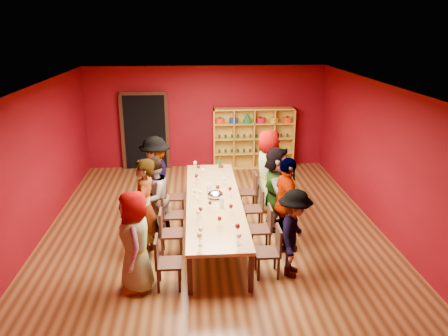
# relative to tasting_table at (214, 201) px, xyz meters

# --- Properties ---
(room_shell) EXTENTS (7.10, 9.10, 3.04)m
(room_shell) POSITION_rel_tasting_table_xyz_m (0.00, 0.00, 0.80)
(room_shell) COLOR #522E15
(room_shell) RESTS_ON ground
(tasting_table) EXTENTS (1.10, 4.50, 0.75)m
(tasting_table) POSITION_rel_tasting_table_xyz_m (0.00, 0.00, 0.00)
(tasting_table) COLOR #A17B43
(tasting_table) RESTS_ON ground
(doorway) EXTENTS (1.40, 0.17, 2.30)m
(doorway) POSITION_rel_tasting_table_xyz_m (-1.80, 4.43, 0.42)
(doorway) COLOR black
(doorway) RESTS_ON ground
(shelving_unit) EXTENTS (2.40, 0.40, 1.80)m
(shelving_unit) POSITION_rel_tasting_table_xyz_m (1.40, 4.32, 0.28)
(shelving_unit) COLOR gold
(shelving_unit) RESTS_ON ground
(chair_person_left_0) EXTENTS (0.42, 0.42, 0.89)m
(chair_person_left_0) POSITION_rel_tasting_table_xyz_m (-0.91, -1.92, -0.20)
(chair_person_left_0) COLOR black
(chair_person_left_0) RESTS_ON ground
(person_left_0) EXTENTS (0.57, 0.89, 1.70)m
(person_left_0) POSITION_rel_tasting_table_xyz_m (-1.35, -1.92, 0.15)
(person_left_0) COLOR #151A3C
(person_left_0) RESTS_ON ground
(chair_person_left_1) EXTENTS (0.42, 0.42, 0.89)m
(chair_person_left_1) POSITION_rel_tasting_table_xyz_m (-0.91, -0.86, -0.20)
(chair_person_left_1) COLOR black
(chair_person_left_1) RESTS_ON ground
(person_left_1) EXTENTS (0.54, 0.72, 1.89)m
(person_left_1) POSITION_rel_tasting_table_xyz_m (-1.30, -0.86, 0.25)
(person_left_1) COLOR #16193D
(person_left_1) RESTS_ON ground
(chair_person_left_2) EXTENTS (0.42, 0.42, 0.89)m
(chair_person_left_2) POSITION_rel_tasting_table_xyz_m (-0.91, -0.05, -0.20)
(chair_person_left_2) COLOR black
(chair_person_left_2) RESTS_ON ground
(person_left_2) EXTENTS (0.75, 0.93, 1.68)m
(person_left_2) POSITION_rel_tasting_table_xyz_m (-1.21, -0.05, 0.14)
(person_left_2) COLOR silver
(person_left_2) RESTS_ON ground
(chair_person_left_3) EXTENTS (0.42, 0.42, 0.89)m
(chair_person_left_3) POSITION_rel_tasting_table_xyz_m (-0.91, 0.93, -0.20)
(chair_person_left_3) COLOR black
(chair_person_left_3) RESTS_ON ground
(person_left_3) EXTENTS (0.54, 1.21, 1.83)m
(person_left_3) POSITION_rel_tasting_table_xyz_m (-1.23, 0.93, 0.22)
(person_left_3) COLOR white
(person_left_3) RESTS_ON ground
(chair_person_right_0) EXTENTS (0.42, 0.42, 0.89)m
(chair_person_right_0) POSITION_rel_tasting_table_xyz_m (0.91, -1.69, -0.20)
(chair_person_right_0) COLOR black
(chair_person_right_0) RESTS_ON ground
(person_right_0) EXTENTS (0.76, 1.09, 1.55)m
(person_right_0) POSITION_rel_tasting_table_xyz_m (1.28, -1.69, 0.08)
(person_right_0) COLOR #CF8A97
(person_right_0) RESTS_ON ground
(chair_person_right_1) EXTENTS (0.42, 0.42, 0.89)m
(chair_person_right_1) POSITION_rel_tasting_table_xyz_m (0.91, -0.81, -0.20)
(chair_person_right_1) COLOR black
(chair_person_right_1) RESTS_ON ground
(person_right_1) EXTENTS (0.58, 1.11, 1.84)m
(person_right_1) POSITION_rel_tasting_table_xyz_m (1.33, -0.81, 0.22)
(person_right_1) COLOR #45454A
(person_right_1) RESTS_ON ground
(chair_person_right_2) EXTENTS (0.42, 0.42, 0.89)m
(chair_person_right_2) POSITION_rel_tasting_table_xyz_m (0.91, 0.15, -0.20)
(chair_person_right_2) COLOR black
(chair_person_right_2) RESTS_ON ground
(person_right_2) EXTENTS (0.62, 1.69, 1.78)m
(person_right_2) POSITION_rel_tasting_table_xyz_m (1.31, 0.15, 0.19)
(person_right_2) COLOR pink
(person_right_2) RESTS_ON ground
(chair_person_right_3) EXTENTS (0.42, 0.42, 0.89)m
(chair_person_right_3) POSITION_rel_tasting_table_xyz_m (0.91, 1.11, -0.20)
(chair_person_right_3) COLOR black
(chair_person_right_3) RESTS_ON ground
(person_right_3) EXTENTS (0.56, 0.95, 1.89)m
(person_right_3) POSITION_rel_tasting_table_xyz_m (1.30, 1.11, 0.25)
(person_right_3) COLOR silver
(person_right_3) RESTS_ON ground
(wine_glass_0) EXTENTS (0.09, 0.09, 0.22)m
(wine_glass_0) POSITION_rel_tasting_table_xyz_m (0.32, -1.63, 0.21)
(wine_glass_0) COLOR silver
(wine_glass_0) RESTS_ON tasting_table
(wine_glass_1) EXTENTS (0.09, 0.09, 0.22)m
(wine_glass_1) POSITION_rel_tasting_table_xyz_m (-0.34, 0.97, 0.21)
(wine_glass_1) COLOR silver
(wine_glass_1) RESTS_ON tasting_table
(wine_glass_2) EXTENTS (0.08, 0.08, 0.20)m
(wine_glass_2) POSITION_rel_tasting_table_xyz_m (-0.33, -1.00, 0.20)
(wine_glass_2) COLOR silver
(wine_glass_2) RESTS_ON tasting_table
(wine_glass_3) EXTENTS (0.08, 0.08, 0.21)m
(wine_glass_3) POSITION_rel_tasting_table_xyz_m (0.10, 0.25, 0.20)
(wine_glass_3) COLOR silver
(wine_glass_3) RESTS_ON tasting_table
(wine_glass_4) EXTENTS (0.09, 0.09, 0.22)m
(wine_glass_4) POSITION_rel_tasting_table_xyz_m (-0.18, 1.35, 0.21)
(wine_glass_4) COLOR silver
(wine_glass_4) RESTS_ON tasting_table
(wine_glass_5) EXTENTS (0.07, 0.07, 0.19)m
(wine_glass_5) POSITION_rel_tasting_table_xyz_m (-0.28, -0.83, 0.19)
(wine_glass_5) COLOR silver
(wine_glass_5) RESTS_ON tasting_table
(wine_glass_6) EXTENTS (0.08, 0.08, 0.20)m
(wine_glass_6) POSITION_rel_tasting_table_xyz_m (-0.27, -0.03, 0.20)
(wine_glass_6) COLOR silver
(wine_glass_6) RESTS_ON tasting_table
(wine_glass_7) EXTENTS (0.08, 0.08, 0.20)m
(wine_glass_7) POSITION_rel_tasting_table_xyz_m (-0.37, 0.06, 0.20)
(wine_glass_7) COLOR silver
(wine_glass_7) RESTS_ON tasting_table
(wine_glass_8) EXTENTS (0.09, 0.09, 0.22)m
(wine_glass_8) POSITION_rel_tasting_table_xyz_m (-0.32, -1.92, 0.21)
(wine_glass_8) COLOR silver
(wine_glass_8) RESTS_ON tasting_table
(wine_glass_9) EXTENTS (0.08, 0.08, 0.21)m
(wine_glass_9) POSITION_rel_tasting_table_xyz_m (-0.30, -1.69, 0.20)
(wine_glass_9) COLOR silver
(wine_glass_9) RESTS_ON tasting_table
(wine_glass_10) EXTENTS (0.08, 0.08, 0.19)m
(wine_glass_10) POSITION_rel_tasting_table_xyz_m (0.04, -1.27, 0.19)
(wine_glass_10) COLOR silver
(wine_glass_10) RESTS_ON tasting_table
(wine_glass_11) EXTENTS (0.09, 0.09, 0.22)m
(wine_glass_11) POSITION_rel_tasting_table_xyz_m (-0.36, 1.91, 0.21)
(wine_glass_11) COLOR silver
(wine_glass_11) RESTS_ON tasting_table
(wine_glass_12) EXTENTS (0.08, 0.08, 0.20)m
(wine_glass_12) POSITION_rel_tasting_table_xyz_m (-0.29, 0.82, 0.19)
(wine_glass_12) COLOR silver
(wine_glass_12) RESTS_ON tasting_table
(wine_glass_13) EXTENTS (0.07, 0.07, 0.18)m
(wine_glass_13) POSITION_rel_tasting_table_xyz_m (0.29, 1.66, 0.18)
(wine_glass_13) COLOR silver
(wine_glass_13) RESTS_ON tasting_table
(wine_glass_14) EXTENTS (0.08, 0.08, 0.20)m
(wine_glass_14) POSITION_rel_tasting_table_xyz_m (0.31, -1.96, 0.20)
(wine_glass_14) COLOR silver
(wine_glass_14) RESTS_ON tasting_table
(wine_glass_15) EXTENTS (0.08, 0.08, 0.20)m
(wine_glass_15) POSITION_rel_tasting_table_xyz_m (0.34, 0.16, 0.19)
(wine_glass_15) COLOR silver
(wine_glass_15) RESTS_ON tasting_table
(wine_glass_16) EXTENTS (0.07, 0.07, 0.18)m
(wine_glass_16) POSITION_rel_tasting_table_xyz_m (0.27, 0.80, 0.18)
(wine_glass_16) COLOR silver
(wine_glass_16) RESTS_ON tasting_table
(wine_glass_17) EXTENTS (0.07, 0.07, 0.18)m
(wine_glass_17) POSITION_rel_tasting_table_xyz_m (-0.09, -0.53, 0.18)
(wine_glass_17) COLOR silver
(wine_glass_17) RESTS_ON tasting_table
(wine_glass_18) EXTENTS (0.09, 0.09, 0.21)m
(wine_glass_18) POSITION_rel_tasting_table_xyz_m (-0.28, 1.62, 0.20)
(wine_glass_18) COLOR silver
(wine_glass_18) RESTS_ON tasting_table
(wine_glass_19) EXTENTS (0.08, 0.08, 0.20)m
(wine_glass_19) POSITION_rel_tasting_table_xyz_m (0.29, -0.75, 0.20)
(wine_glass_19) COLOR silver
(wine_glass_19) RESTS_ON tasting_table
(spittoon_bowl) EXTENTS (0.32, 0.32, 0.18)m
(spittoon_bowl) POSITION_rel_tasting_table_xyz_m (0.04, 0.04, 0.13)
(spittoon_bowl) COLOR silver
(spittoon_bowl) RESTS_ON tasting_table
(carafe_a) EXTENTS (0.10, 0.10, 0.24)m
(carafe_a) POSITION_rel_tasting_table_xyz_m (-0.08, 0.26, 0.16)
(carafe_a) COLOR silver
(carafe_a) RESTS_ON tasting_table
(carafe_b) EXTENTS (0.10, 0.10, 0.23)m
(carafe_b) POSITION_rel_tasting_table_xyz_m (0.14, -0.46, 0.16)
(carafe_b) COLOR silver
(carafe_b) RESTS_ON tasting_table
(wine_bottle) EXTENTS (0.09, 0.09, 0.29)m
(wine_bottle) POSITION_rel_tasting_table_xyz_m (0.25, 1.99, 0.16)
(wine_bottle) COLOR #15391A
(wine_bottle) RESTS_ON tasting_table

